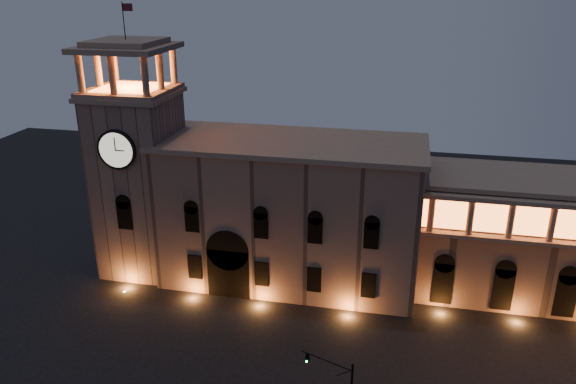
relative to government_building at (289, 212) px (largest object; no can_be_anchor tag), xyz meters
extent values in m
cube|color=#836456|center=(0.08, 0.07, -0.27)|extent=(30.00, 12.00, 17.00)
cube|color=gray|center=(0.08, 0.07, 8.53)|extent=(30.80, 12.80, 0.60)
cube|color=black|center=(-5.92, -5.33, -5.77)|extent=(5.00, 1.40, 6.00)
cylinder|color=black|center=(-5.92, -5.33, -2.77)|extent=(5.00, 1.40, 5.00)
cube|color=orange|center=(-5.92, -5.53, -5.97)|extent=(4.20, 0.20, 5.00)
cube|color=#836456|center=(-18.42, -0.93, 2.23)|extent=(9.00, 9.00, 22.00)
cube|color=gray|center=(-18.42, -0.93, 13.48)|extent=(9.80, 9.80, 0.50)
cylinder|color=black|center=(-18.42, -5.61, 8.23)|extent=(4.60, 0.35, 4.60)
cylinder|color=beige|center=(-18.42, -5.75, 8.23)|extent=(4.00, 0.12, 4.00)
cube|color=gray|center=(-18.42, -0.93, 13.98)|extent=(9.40, 9.40, 0.50)
cube|color=orange|center=(-18.42, -0.93, 14.28)|extent=(6.80, 6.80, 0.15)
cylinder|color=gray|center=(-22.22, -4.73, 16.33)|extent=(0.76, 0.76, 4.20)
cylinder|color=gray|center=(-18.42, -4.73, 16.33)|extent=(0.76, 0.76, 4.20)
cylinder|color=gray|center=(-14.62, -4.73, 16.33)|extent=(0.76, 0.76, 4.20)
cylinder|color=gray|center=(-22.22, 2.87, 16.33)|extent=(0.76, 0.76, 4.20)
cylinder|color=gray|center=(-18.42, 2.87, 16.33)|extent=(0.76, 0.76, 4.20)
cylinder|color=gray|center=(-14.62, 2.87, 16.33)|extent=(0.76, 0.76, 4.20)
cylinder|color=gray|center=(-22.22, -0.93, 16.33)|extent=(0.76, 0.76, 4.20)
cylinder|color=gray|center=(-14.62, -0.93, 16.33)|extent=(0.76, 0.76, 4.20)
cube|color=gray|center=(-18.42, -0.93, 18.73)|extent=(9.80, 9.80, 0.60)
cube|color=gray|center=(-18.42, -0.93, 19.33)|extent=(7.50, 7.50, 0.60)
cylinder|color=black|center=(-18.42, -0.93, 21.63)|extent=(0.10, 0.10, 4.00)
plane|color=#58191D|center=(-17.82, -0.93, 23.03)|extent=(1.20, 0.00, 1.20)
cylinder|color=gray|center=(16.08, -3.43, 2.73)|extent=(0.70, 0.70, 4.00)
cylinder|color=gray|center=(20.08, -3.43, 2.73)|extent=(0.70, 0.70, 4.00)
cylinder|color=gray|center=(24.08, -3.43, 2.73)|extent=(0.70, 0.70, 4.00)
cylinder|color=gray|center=(28.08, -3.43, 2.73)|extent=(0.70, 0.70, 4.00)
sphere|color=black|center=(10.04, -23.68, -2.17)|extent=(0.26, 0.26, 0.26)
cylinder|color=black|center=(7.87, -22.86, -2.73)|extent=(4.39, 1.74, 0.11)
cube|color=black|center=(6.21, -22.24, -3.19)|extent=(0.35, 0.34, 0.79)
cylinder|color=#0CE53F|center=(6.16, -22.38, -3.45)|extent=(0.18, 0.13, 0.17)
camera|label=1|loc=(12.58, -59.92, 26.32)|focal=35.00mm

